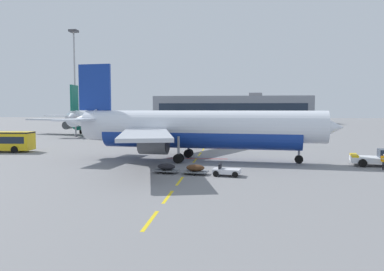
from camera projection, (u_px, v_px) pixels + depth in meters
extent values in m
plane|color=slate|center=(335.00, 146.00, 63.73)|extent=(400.00, 400.00, 0.00)
cube|color=yellow|center=(150.00, 221.00, 21.55)|extent=(0.24, 4.00, 0.01)
cube|color=yellow|center=(168.00, 197.00, 27.35)|extent=(0.24, 4.00, 0.01)
cube|color=yellow|center=(180.00, 181.00, 33.36)|extent=(0.24, 4.00, 0.01)
cube|color=yellow|center=(188.00, 170.00, 39.27)|extent=(0.24, 4.00, 0.01)
cube|color=yellow|center=(195.00, 160.00, 46.60)|extent=(0.24, 4.00, 0.01)
cube|color=yellow|center=(200.00, 154.00, 52.88)|extent=(0.24, 4.00, 0.01)
cube|color=yellow|center=(203.00, 149.00, 59.35)|extent=(0.24, 4.00, 0.01)
cube|color=yellow|center=(207.00, 145.00, 66.64)|extent=(0.24, 4.00, 0.01)
cube|color=yellow|center=(209.00, 141.00, 73.50)|extent=(0.24, 4.00, 0.01)
cube|color=yellow|center=(211.00, 139.00, 80.20)|extent=(0.24, 4.00, 0.01)
cube|color=yellow|center=(213.00, 136.00, 86.73)|extent=(0.24, 4.00, 0.01)
cube|color=yellow|center=(214.00, 134.00, 93.45)|extent=(0.24, 4.00, 0.01)
cube|color=yellow|center=(216.00, 133.00, 99.59)|extent=(0.24, 4.00, 0.01)
cube|color=yellow|center=(217.00, 131.00, 106.57)|extent=(0.24, 4.00, 0.01)
cube|color=yellow|center=(218.00, 130.00, 113.93)|extent=(0.24, 4.00, 0.01)
cube|color=#B21414|center=(197.00, 159.00, 48.31)|extent=(8.00, 0.40, 0.01)
cylinder|color=silver|center=(200.00, 126.00, 46.24)|extent=(30.34, 7.13, 3.80)
cylinder|color=navy|center=(199.00, 134.00, 46.31)|extent=(24.74, 6.20, 3.50)
cone|color=silver|center=(328.00, 127.00, 42.93)|extent=(3.89, 4.09, 3.72)
cone|color=silver|center=(83.00, 121.00, 49.67)|extent=(4.53, 3.68, 3.23)
cube|color=#192333|center=(319.00, 121.00, 43.11)|extent=(1.91, 3.01, 0.60)
cube|color=navy|center=(95.00, 87.00, 48.96)|extent=(4.41, 0.85, 6.00)
cube|color=silver|center=(101.00, 118.00, 52.53)|extent=(3.89, 6.72, 0.24)
cube|color=silver|center=(78.00, 120.00, 46.30)|extent=(3.89, 6.72, 0.24)
cube|color=#B7BCC6|center=(185.00, 126.00, 55.41)|extent=(11.69, 17.40, 0.36)
cube|color=#B7BCC6|center=(146.00, 134.00, 38.88)|extent=(8.47, 17.64, 0.36)
cylinder|color=#4C4F54|center=(179.00, 138.00, 52.63)|extent=(3.41, 2.44, 2.10)
cylinder|color=black|center=(190.00, 138.00, 52.28)|extent=(0.32, 1.79, 1.79)
cylinder|color=#4C4F54|center=(154.00, 145.00, 41.93)|extent=(3.41, 2.44, 2.10)
cylinder|color=black|center=(167.00, 145.00, 41.58)|extent=(0.32, 1.79, 1.79)
cylinder|color=gray|center=(299.00, 148.00, 43.80)|extent=(0.28, 0.28, 2.67)
cylinder|color=black|center=(299.00, 159.00, 43.89)|extent=(1.02, 0.39, 0.99)
cylinder|color=gray|center=(189.00, 143.00, 49.38)|extent=(0.28, 0.28, 2.61)
cylinder|color=black|center=(189.00, 153.00, 49.82)|extent=(1.13, 0.47, 1.10)
cylinder|color=black|center=(188.00, 154.00, 49.13)|extent=(1.13, 0.47, 1.10)
cylinder|color=gray|center=(179.00, 147.00, 44.32)|extent=(0.28, 0.28, 2.61)
cylinder|color=black|center=(179.00, 158.00, 44.76)|extent=(1.13, 0.47, 1.10)
cylinder|color=black|center=(178.00, 159.00, 44.08)|extent=(1.13, 0.47, 1.10)
cube|color=silver|center=(379.00, 160.00, 41.97)|extent=(6.40, 3.82, 0.60)
cube|color=yellow|center=(354.00, 155.00, 42.69)|extent=(1.14, 2.60, 0.24)
cylinder|color=black|center=(363.00, 163.00, 41.19)|extent=(0.96, 0.55, 0.90)
cylinder|color=black|center=(359.00, 160.00, 43.87)|extent=(0.96, 0.55, 0.90)
cylinder|color=silver|center=(94.00, 117.00, 97.78)|extent=(5.31, 29.00, 3.64)
cylinder|color=#0F604C|center=(94.00, 121.00, 97.85)|extent=(4.70, 23.63, 3.35)
cone|color=silver|center=(109.00, 116.00, 112.14)|extent=(3.76, 3.55, 3.57)
cone|color=silver|center=(72.00, 117.00, 82.72)|extent=(3.32, 4.20, 3.09)
cube|color=#192333|center=(108.00, 114.00, 111.10)|extent=(2.81, 1.69, 0.57)
cube|color=#0F604C|center=(74.00, 98.00, 84.08)|extent=(0.59, 4.23, 5.75)
cube|color=silver|center=(60.00, 116.00, 83.86)|extent=(6.30, 3.42, 0.23)
cube|color=silver|center=(87.00, 116.00, 83.54)|extent=(6.30, 3.42, 0.23)
cube|color=#B7BCC6|center=(57.00, 120.00, 94.45)|extent=(16.93, 8.90, 0.34)
cube|color=#B7BCC6|center=(121.00, 120.00, 93.59)|extent=(16.80, 10.51, 0.34)
cylinder|color=#4C4F54|center=(68.00, 125.00, 94.25)|extent=(2.19, 3.18, 2.01)
cylinder|color=black|center=(70.00, 125.00, 95.78)|extent=(1.71, 0.21, 1.71)
cylinder|color=#4C4F54|center=(109.00, 125.00, 93.70)|extent=(2.19, 3.18, 2.01)
cylinder|color=black|center=(111.00, 125.00, 95.23)|extent=(1.71, 0.21, 1.71)
cylinder|color=gray|center=(106.00, 125.00, 109.31)|extent=(0.27, 0.27, 2.55)
cylinder|color=black|center=(106.00, 129.00, 109.40)|extent=(0.32, 0.96, 0.95)
cylinder|color=gray|center=(82.00, 127.00, 96.17)|extent=(0.27, 0.27, 2.50)
cylinder|color=black|center=(81.00, 132.00, 96.28)|extent=(0.40, 1.07, 1.05)
cylinder|color=black|center=(83.00, 132.00, 96.24)|extent=(0.40, 1.07, 1.05)
cylinder|color=gray|center=(101.00, 127.00, 95.91)|extent=(0.27, 0.27, 2.50)
cylinder|color=black|center=(100.00, 132.00, 96.02)|extent=(0.40, 1.07, 1.05)
cylinder|color=black|center=(102.00, 132.00, 95.98)|extent=(0.40, 1.07, 1.05)
cylinder|color=black|center=(24.00, 148.00, 57.04)|extent=(1.02, 0.39, 1.00)
cylinder|color=black|center=(15.00, 150.00, 54.35)|extent=(1.02, 0.39, 1.00)
cube|color=black|center=(136.00, 139.00, 69.44)|extent=(3.31, 7.26, 0.60)
cube|color=maroon|center=(141.00, 134.00, 71.62)|extent=(2.60, 2.66, 1.10)
cube|color=#192333|center=(143.00, 133.00, 72.72)|extent=(1.91, 0.31, 0.64)
cube|color=maroon|center=(134.00, 132.00, 68.40)|extent=(3.01, 5.04, 2.10)
cylinder|color=black|center=(135.00, 140.00, 71.92)|extent=(0.41, 0.99, 0.96)
cylinder|color=black|center=(146.00, 140.00, 71.34)|extent=(0.41, 0.99, 0.96)
cylinder|color=black|center=(125.00, 142.00, 67.58)|extent=(0.41, 0.99, 0.96)
cylinder|color=black|center=(137.00, 142.00, 67.00)|extent=(0.41, 0.99, 0.96)
cube|color=silver|center=(227.00, 171.00, 35.83)|extent=(2.78, 1.78, 0.44)
cube|color=black|center=(220.00, 167.00, 35.97)|extent=(0.29, 1.13, 0.56)
cylinder|color=black|center=(237.00, 172.00, 36.29)|extent=(0.58, 0.26, 0.56)
cylinder|color=black|center=(235.00, 175.00, 34.94)|extent=(0.58, 0.26, 0.56)
cylinder|color=black|center=(219.00, 171.00, 36.76)|extent=(0.58, 0.26, 0.56)
cylinder|color=black|center=(216.00, 174.00, 35.41)|extent=(0.58, 0.26, 0.56)
cube|color=slate|center=(195.00, 172.00, 36.65)|extent=(2.60, 1.85, 0.12)
ellipsoid|color=#4C2D19|center=(195.00, 168.00, 36.63)|extent=(1.99, 1.46, 0.64)
cylinder|color=black|center=(197.00, 171.00, 37.31)|extent=(0.46, 0.21, 0.44)
cylinder|color=black|center=(194.00, 173.00, 36.01)|extent=(0.46, 0.21, 0.44)
cube|color=slate|center=(166.00, 170.00, 37.43)|extent=(2.60, 1.85, 0.12)
ellipsoid|color=black|center=(166.00, 166.00, 37.40)|extent=(1.99, 1.46, 0.64)
cylinder|color=black|center=(168.00, 170.00, 38.09)|extent=(0.46, 0.21, 0.44)
cylinder|color=black|center=(164.00, 172.00, 36.79)|extent=(0.46, 0.21, 0.44)
cylinder|color=#232328|center=(383.00, 166.00, 39.39)|extent=(0.16, 0.16, 0.84)
cube|color=orange|center=(384.00, 159.00, 39.24)|extent=(0.53, 0.34, 0.63)
cube|color=silver|center=(384.00, 159.00, 39.23)|extent=(0.54, 0.35, 0.06)
sphere|color=beige|center=(384.00, 155.00, 39.20)|extent=(0.23, 0.23, 0.23)
cylinder|color=orange|center=(381.00, 159.00, 39.38)|extent=(0.09, 0.09, 0.57)
cylinder|color=slate|center=(76.00, 135.00, 85.83)|extent=(0.70, 0.70, 0.60)
cylinder|color=#9EA0A5|center=(75.00, 85.00, 85.00)|extent=(0.36, 0.36, 23.58)
cube|color=#3F3F44|center=(74.00, 31.00, 84.14)|extent=(1.80, 1.80, 0.50)
cube|color=gray|center=(232.00, 110.00, 173.35)|extent=(70.14, 20.63, 12.04)
cube|color=#192333|center=(232.00, 108.00, 163.02)|extent=(64.53, 0.12, 4.33)
cube|color=gray|center=(255.00, 95.00, 171.70)|extent=(6.00, 5.00, 1.60)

